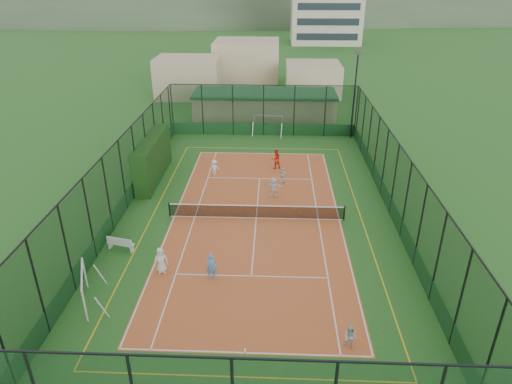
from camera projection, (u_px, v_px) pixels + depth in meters
ground at (256, 218)px, 30.33m from camera, size 300.00×300.00×0.00m
court_slab at (256, 218)px, 30.33m from camera, size 11.17×23.97×0.01m
tennis_net at (256, 211)px, 30.10m from camera, size 11.67×0.12×1.06m
perimeter_fence at (256, 184)px, 29.24m from camera, size 18.12×34.12×5.00m
floodlight_ne at (354, 96)px, 43.10m from camera, size 0.60×0.26×8.25m
clubhouse at (265, 106)px, 49.39m from camera, size 15.20×7.20×3.15m
distant_hills at (273, 15)px, 165.00m from camera, size 200.00×60.00×24.00m
hedge_left at (153, 159)px, 35.47m from camera, size 1.13×7.52×3.29m
white_bench at (121, 243)px, 26.71m from camera, size 1.72×0.85×0.93m
futsal_goal_near at (85, 289)px, 22.19m from camera, size 2.91×1.77×1.81m
futsal_goal_far at (268, 125)px, 45.39m from camera, size 3.05×1.25×1.91m
child_near_left at (161, 260)px, 24.57m from camera, size 0.84×0.65×1.53m
child_near_mid at (212, 267)px, 24.09m from camera, size 0.61×0.46×1.49m
child_near_right at (350, 337)px, 19.65m from camera, size 0.74×0.69×1.21m
child_far_left at (214, 168)px, 36.43m from camera, size 0.85×0.51×1.28m
child_far_right at (283, 175)px, 35.04m from camera, size 0.80×0.63×1.26m
child_far_back at (274, 187)px, 32.91m from camera, size 1.43×0.65×1.49m
coach at (276, 159)px, 37.60m from camera, size 0.97×0.86×1.65m
tennis_balls at (245, 209)px, 31.43m from camera, size 6.34×1.40×0.07m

